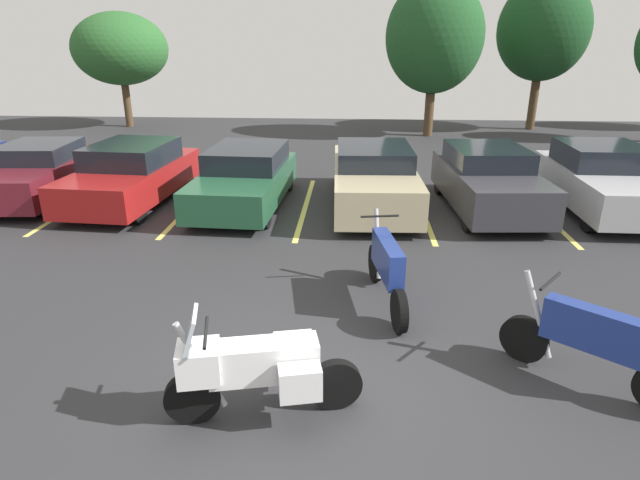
{
  "coord_description": "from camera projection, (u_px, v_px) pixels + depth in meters",
  "views": [
    {
      "loc": [
        0.58,
        -5.11,
        3.93
      ],
      "look_at": [
        0.1,
        2.48,
        0.99
      ],
      "focal_mm": 29.8,
      "sensor_mm": 36.0,
      "label": 1
    }
  ],
  "objects": [
    {
      "name": "tree_right",
      "position": [
        120.0,
        49.0,
        23.27
      ],
      "size": [
        4.1,
        4.1,
        4.91
      ],
      "color": "#4C3823",
      "rests_on": "ground"
    },
    {
      "name": "car_red",
      "position": [
        132.0,
        174.0,
        13.19
      ],
      "size": [
        2.21,
        4.64,
        1.46
      ],
      "color": "maroon",
      "rests_on": "ground"
    },
    {
      "name": "tree_rear",
      "position": [
        435.0,
        37.0,
        20.81
      ],
      "size": [
        3.83,
        3.83,
        6.06
      ],
      "color": "#4C3823",
      "rests_on": "ground"
    },
    {
      "name": "tree_far_left",
      "position": [
        543.0,
        30.0,
        22.28
      ],
      "size": [
        3.78,
        3.78,
        6.24
      ],
      "color": "#4C3823",
      "rests_on": "ground"
    },
    {
      "name": "car_charcoal",
      "position": [
        488.0,
        180.0,
        12.52
      ],
      "size": [
        2.09,
        4.32,
        1.49
      ],
      "color": "#38383D",
      "rests_on": "ground"
    },
    {
      "name": "motorcycle_third",
      "position": [
        591.0,
        342.0,
        6.21
      ],
      "size": [
        1.77,
        1.45,
        1.25
      ],
      "color": "black",
      "rests_on": "ground"
    },
    {
      "name": "car_silver",
      "position": [
        604.0,
        180.0,
        12.53
      ],
      "size": [
        1.98,
        4.43,
        1.52
      ],
      "color": "#B7B7BC",
      "rests_on": "ground"
    },
    {
      "name": "parking_stripes",
      "position": [
        249.0,
        205.0,
        13.12
      ],
      "size": [
        25.59,
        4.96,
        0.01
      ],
      "color": "#EAE066",
      "rests_on": "ground"
    },
    {
      "name": "car_green",
      "position": [
        245.0,
        178.0,
        12.91
      ],
      "size": [
        2.07,
        4.48,
        1.39
      ],
      "color": "#235638",
      "rests_on": "ground"
    },
    {
      "name": "car_maroon",
      "position": [
        39.0,
        172.0,
        13.52
      ],
      "size": [
        2.12,
        4.48,
        1.38
      ],
      "color": "maroon",
      "rests_on": "ground"
    },
    {
      "name": "ground",
      "position": [
        298.0,
        398.0,
        6.23
      ],
      "size": [
        44.0,
        44.0,
        0.1
      ],
      "primitive_type": "cube",
      "color": "#2D2D30"
    },
    {
      "name": "motorcycle_touring",
      "position": [
        257.0,
        368.0,
        5.67
      ],
      "size": [
        2.13,
        0.97,
        1.33
      ],
      "color": "black",
      "rests_on": "ground"
    },
    {
      "name": "motorcycle_second",
      "position": [
        387.0,
        267.0,
        8.14
      ],
      "size": [
        0.67,
        2.31,
        1.27
      ],
      "color": "black",
      "rests_on": "ground"
    },
    {
      "name": "car_champagne",
      "position": [
        374.0,
        177.0,
        12.85
      ],
      "size": [
        2.04,
        4.93,
        1.46
      ],
      "color": "#C1B289",
      "rests_on": "ground"
    }
  ]
}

